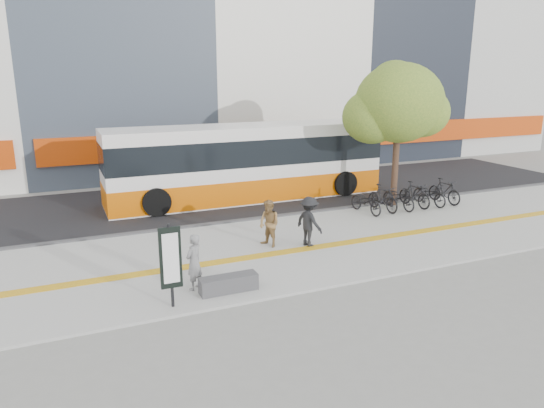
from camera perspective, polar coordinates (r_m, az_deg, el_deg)
name	(u,v)px	position (r m, az deg, el deg)	size (l,w,h in m)	color
ground	(295,265)	(15.95, 2.63, -6.91)	(120.00, 120.00, 0.00)	slate
sidewalk	(276,249)	(17.20, 0.44, -5.11)	(40.00, 7.00, 0.08)	gray
tactile_strip	(282,252)	(16.76, 1.13, -5.49)	(40.00, 0.45, 0.01)	gold
street	(212,200)	(23.96, -6.84, 0.49)	(40.00, 8.00, 0.06)	black
curb	(241,221)	(20.28, -3.57, -1.94)	(40.00, 0.25, 0.14)	#363639
bench	(229,284)	(13.89, -4.94, -8.97)	(1.60, 0.45, 0.45)	#363639
signboard	(171,259)	(12.84, -11.42, -6.13)	(0.55, 0.10, 2.20)	black
street_tree	(397,105)	(22.78, 13.96, 10.87)	(4.40, 3.80, 6.31)	#342017
bus	(247,164)	(23.65, -2.85, 4.50)	(12.98, 3.08, 3.46)	silver
bicycle_row	(406,196)	(22.81, 14.94, 0.87)	(5.00, 1.99, 1.13)	black
seated_woman	(194,262)	(13.94, -8.83, -6.50)	(0.57, 0.38, 1.58)	black
pedestrian_tan	(269,224)	(17.09, -0.32, -2.24)	(0.79, 0.61, 1.62)	olive
pedestrian_dark	(309,221)	(17.20, 4.23, -1.99)	(1.11, 0.64, 1.72)	black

